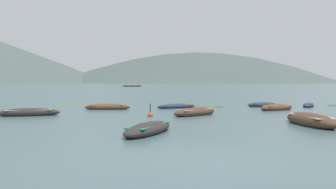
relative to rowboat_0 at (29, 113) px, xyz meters
name	(u,v)px	position (x,y,z in m)	size (l,w,h in m)	color
ground_plane	(176,83)	(11.47, 1487.10, -0.22)	(6000.00, 6000.00, 0.00)	#476066
mountain_1	(46,54)	(-678.45, 1642.46, 154.72)	(984.47, 984.47, 309.86)	slate
mountain_2	(188,47)	(69.18, 1462.11, 170.38)	(1343.75, 1343.75, 341.19)	#4C5B56
rowboat_0	(29,113)	(0.00, 0.00, 0.00)	(4.50, 2.39, 0.69)	#2D2826
rowboat_1	(309,105)	(24.08, 9.15, -0.06)	(2.38, 3.29, 0.49)	navy
rowboat_2	(148,129)	(9.45, -7.75, -0.02)	(2.76, 4.39, 0.64)	#2D2826
rowboat_3	(263,105)	(19.46, 9.00, -0.04)	(3.16, 1.38, 0.57)	navy
rowboat_4	(107,107)	(4.55, 5.60, -0.02)	(4.18, 1.39, 0.64)	brown
rowboat_5	(195,112)	(12.18, 0.61, 0.01)	(3.89, 3.76, 0.72)	#4C3323
rowboat_7	(177,106)	(10.83, 7.13, -0.05)	(4.00, 2.67, 0.53)	navy
rowboat_8	(277,108)	(19.67, 5.25, -0.01)	(3.80, 2.93, 0.65)	brown
rowboat_9	(310,120)	(18.43, -4.66, 0.05)	(2.13, 4.71, 0.86)	#4C3323
ferry_0	(132,86)	(-14.99, 163.23, 0.23)	(10.43, 4.57, 2.54)	brown
mooring_buoy	(150,115)	(8.93, -0.41, -0.12)	(0.39, 0.39, 1.04)	#DB4C1E
weed_patch_0	(206,107)	(13.69, 7.90, -0.22)	(3.53, 1.55, 0.14)	#38662D
weed_patch_2	(68,106)	(-0.54, 9.97, -0.22)	(2.94, 2.23, 0.14)	#477033
weed_patch_3	(218,108)	(14.80, 7.77, -0.22)	(2.63, 1.01, 0.14)	#2D5628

